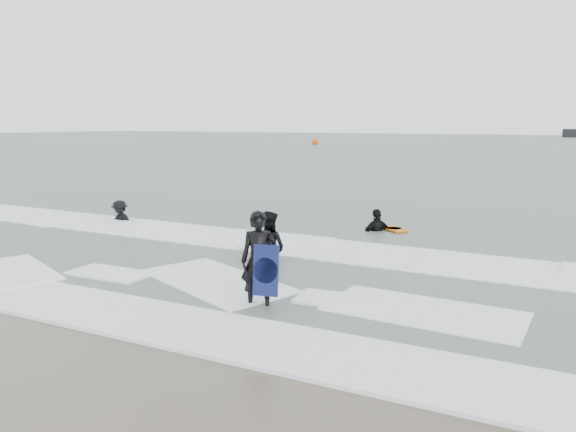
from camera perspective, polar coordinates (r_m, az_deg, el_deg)
The scene contains 9 objects.
ground at distance 11.12m, azimuth -12.26°, elevation -9.40°, with size 320.00×320.00×0.00m, color brown.
sea at distance 88.34m, azimuth 23.48°, elevation 6.48°, with size 320.00×320.00×0.00m, color #47544C.
surfer_centre at distance 11.03m, azimuth -2.92°, elevation -9.37°, with size 0.71×0.46×1.93m, color black.
surfer_wading at distance 14.24m, azimuth -1.98°, elevation -4.99°, with size 0.94×0.73×1.93m, color black.
surfer_breaker at distance 20.98m, azimuth -16.65°, elevation -0.66°, with size 1.08×0.62×1.67m, color black.
surfer_right_near at distance 18.62m, azimuth 9.03°, elevation -1.64°, with size 1.13×0.47×1.92m, color black.
surf_foam at distance 14.01m, azimuth -2.49°, elevation -5.06°, with size 30.03×9.06×0.09m.
bodyboards at distance 14.47m, azimuth 3.09°, elevation -2.73°, with size 2.94×9.47×1.25m.
buoy at distance 89.36m, azimuth 2.79°, elevation 7.50°, with size 1.00×1.00×1.65m.
Camera 1 is at (6.85, -8.00, 3.57)m, focal length 35.00 mm.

